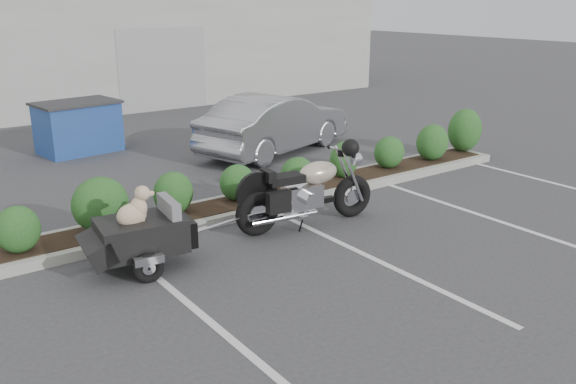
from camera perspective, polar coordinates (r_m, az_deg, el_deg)
ground at (r=8.40m, az=-1.12°, el=-6.76°), size 90.00×90.00×0.00m
planter_kerb at (r=10.60m, az=-3.51°, el=-1.07°), size 12.00×1.00×0.15m
motorcycle at (r=9.59m, az=1.80°, el=0.00°), size 2.47×0.91×1.42m
pet_trailer at (r=8.32m, az=-13.70°, el=-3.85°), size 1.99×1.12×1.17m
sedan at (r=14.31m, az=-1.23°, el=6.44°), size 4.39×2.64×1.37m
dumpster at (r=15.15m, az=-19.05°, el=5.80°), size 1.96×1.46×1.19m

